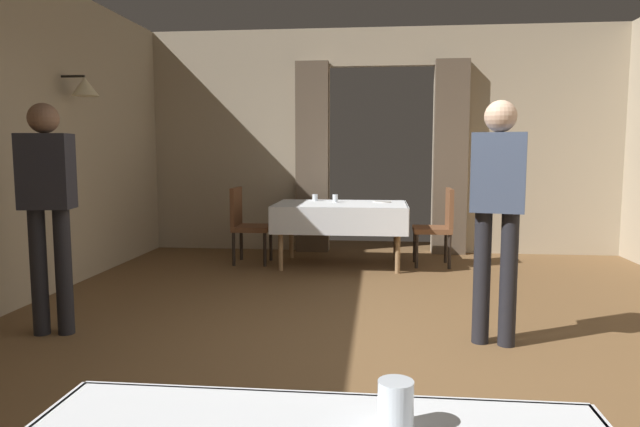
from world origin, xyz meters
TOP-DOWN VIEW (x-y plane):
  - ground at (0.00, 0.00)m, footprint 10.08×10.08m
  - wall_back at (0.00, 4.18)m, footprint 6.40×0.27m
  - dining_table_mid at (-0.46, 3.14)m, footprint 1.57×1.03m
  - chair_mid_left at (-1.63, 3.16)m, footprint 0.44×0.44m
  - chair_mid_right at (0.70, 3.24)m, footprint 0.44×0.44m
  - glass_near_b at (0.03, -2.39)m, footprint 0.08×0.08m
  - glass_mid_a at (-0.55, 3.28)m, footprint 0.07×0.07m
  - plate_mid_b at (0.03, 3.34)m, footprint 0.21×0.21m
  - glass_mid_c at (-0.81, 3.45)m, footprint 0.07×0.07m
  - person_waiter_by_doorway at (0.81, 0.43)m, footprint 0.40×0.30m
  - person_diner_standing_aside at (-2.44, 0.32)m, footprint 0.39×0.28m

SIDE VIEW (x-z plane):
  - ground at x=0.00m, z-range 0.00..0.00m
  - chair_mid_left at x=-1.63m, z-range 0.05..0.98m
  - chair_mid_right at x=0.70m, z-range 0.05..0.98m
  - dining_table_mid at x=-0.46m, z-range 0.28..1.03m
  - plate_mid_b at x=0.03m, z-range 0.75..0.76m
  - glass_mid_c at x=-0.81m, z-range 0.75..0.83m
  - glass_mid_a at x=-0.55m, z-range 0.75..0.85m
  - glass_near_b at x=0.03m, z-range 0.75..0.86m
  - person_waiter_by_doorway at x=0.81m, z-range 0.16..1.88m
  - person_diner_standing_aside at x=-2.44m, z-range 0.16..1.88m
  - wall_back at x=0.00m, z-range 0.02..3.02m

